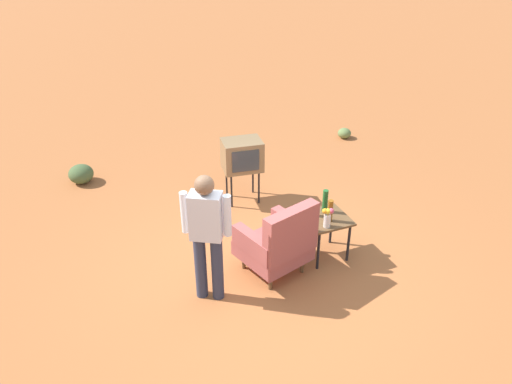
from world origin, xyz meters
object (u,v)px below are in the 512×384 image
object	(u,v)px
armchair	(279,242)
flower_vase	(327,217)
person_standing	(207,231)
bottle_wine_green	(325,201)
bottle_short_clear	(314,209)
tv_on_stand	(242,156)
bottle_tall_amber	(330,211)
side_table	(326,223)

from	to	relation	value
armchair	flower_vase	xyz separation A→B (m)	(-0.64, 0.06, 0.25)
person_standing	bottle_wine_green	world-z (taller)	person_standing
bottle_short_clear	bottle_wine_green	distance (m)	0.20
bottle_wine_green	flower_vase	world-z (taller)	bottle_wine_green
person_standing	bottle_short_clear	bearing A→B (deg)	-168.83
bottle_wine_green	flower_vase	bearing A→B (deg)	65.38
tv_on_stand	flower_vase	bearing A→B (deg)	100.53
tv_on_stand	bottle_tall_amber	distance (m)	1.95
bottle_short_clear	bottle_wine_green	bearing A→B (deg)	-169.70
side_table	bottle_wine_green	size ratio (longest dim) A/B	1.87
armchair	side_table	size ratio (longest dim) A/B	1.77
tv_on_stand	side_table	bearing A→B (deg)	104.76
armchair	bottle_tall_amber	world-z (taller)	armchair
tv_on_stand	armchair	bearing A→B (deg)	82.10
armchair	side_table	world-z (taller)	armchair
bottle_wine_green	side_table	bearing A→B (deg)	72.49
bottle_short_clear	flower_vase	distance (m)	0.30
person_standing	flower_vase	world-z (taller)	person_standing
side_table	bottle_wine_green	distance (m)	0.29
side_table	bottle_tall_amber	size ratio (longest dim) A/B	2.00
bottle_short_clear	armchair	bearing A→B (deg)	21.37
side_table	flower_vase	distance (m)	0.32
person_standing	bottle_tall_amber	distance (m)	1.68
side_table	flower_vase	size ratio (longest dim) A/B	2.26
bottle_wine_green	flower_vase	distance (m)	0.36
armchair	person_standing	distance (m)	1.03
bottle_short_clear	bottle_tall_amber	xyz separation A→B (m)	(-0.13, 0.19, 0.05)
person_standing	flower_vase	xyz separation A→B (m)	(-1.57, -0.01, -0.19)
armchair	bottle_short_clear	bearing A→B (deg)	-158.63
side_table	bottle_wine_green	xyz separation A→B (m)	(-0.05, -0.14, 0.25)
bottle_tall_amber	flower_vase	world-z (taller)	bottle_tall_amber
tv_on_stand	bottle_tall_amber	bearing A→B (deg)	103.98
side_table	tv_on_stand	xyz separation A→B (m)	(0.48, -1.81, 0.27)
side_table	bottle_tall_amber	distance (m)	0.25
bottle_tall_amber	bottle_short_clear	bearing A→B (deg)	-54.95
side_table	bottle_tall_amber	xyz separation A→B (m)	(0.01, 0.08, 0.24)
armchair	side_table	distance (m)	0.76
armchair	person_standing	world-z (taller)	person_standing
bottle_short_clear	flower_vase	world-z (taller)	flower_vase
bottle_short_clear	person_standing	bearing A→B (deg)	11.17
bottle_wine_green	flower_vase	size ratio (longest dim) A/B	1.21
bottle_wine_green	tv_on_stand	bearing A→B (deg)	-72.60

